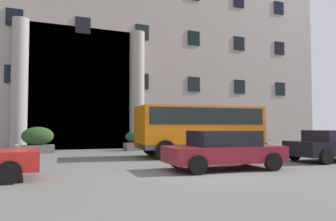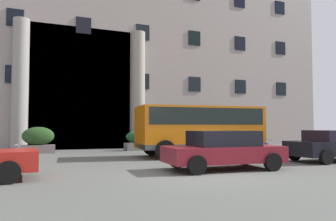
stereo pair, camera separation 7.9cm
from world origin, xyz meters
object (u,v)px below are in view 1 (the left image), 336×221
at_px(bus_stop_sign, 255,124).
at_px(motorcycle_far_end, 257,149).
at_px(orange_minibus, 199,126).
at_px(parked_hatchback_near, 224,150).
at_px(hedge_planter_far_west, 38,141).
at_px(hedge_planter_east, 137,141).
at_px(parked_estate_mid, 335,145).
at_px(hedge_planter_far_east, 216,140).

bearing_deg(bus_stop_sign, motorcycle_far_end, -126.27).
height_order(orange_minibus, parked_hatchback_near, orange_minibus).
relative_size(hedge_planter_far_west, hedge_planter_east, 1.17).
xyz_separation_m(bus_stop_sign, parked_estate_mid, (-0.37, -6.06, -0.97)).
height_order(orange_minibus, hedge_planter_far_west, orange_minibus).
height_order(parked_hatchback_near, parked_estate_mid, parked_hatchback_near).
bearing_deg(parked_estate_mid, hedge_planter_far_east, 94.58).
relative_size(bus_stop_sign, parked_hatchback_near, 0.64).
distance_m(hedge_planter_far_east, motorcycle_far_end, 7.29).
distance_m(hedge_planter_east, motorcycle_far_end, 8.27).
relative_size(hedge_planter_east, parked_estate_mid, 0.36).
bearing_deg(hedge_planter_far_west, parked_estate_mid, -38.14).
relative_size(orange_minibus, hedge_planter_far_east, 2.92).
distance_m(parked_estate_mid, motorcycle_far_end, 3.30).
distance_m(parked_hatchback_near, motorcycle_far_end, 4.29).
xyz_separation_m(hedge_planter_east, motorcycle_far_end, (3.54, -7.48, -0.14)).
distance_m(orange_minibus, motorcycle_far_end, 3.11).
bearing_deg(orange_minibus, parked_hatchback_near, -102.95).
bearing_deg(motorcycle_far_end, hedge_planter_far_west, 141.44).
relative_size(hedge_planter_far_east, motorcycle_far_end, 1.07).
xyz_separation_m(hedge_planter_far_west, parked_hatchback_near, (5.97, -9.97, -0.02)).
distance_m(orange_minibus, bus_stop_sign, 5.14).
bearing_deg(bus_stop_sign, orange_minibus, -159.64).
height_order(bus_stop_sign, parked_hatchback_near, bus_stop_sign).
bearing_deg(hedge_planter_far_west, hedge_planter_far_east, -2.04).
height_order(bus_stop_sign, hedge_planter_far_east, bus_stop_sign).
bearing_deg(bus_stop_sign, parked_hatchback_near, -134.14).
xyz_separation_m(hedge_planter_far_east, parked_estate_mid, (0.58, -9.02, 0.09)).
distance_m(bus_stop_sign, parked_hatchback_near, 9.25).
bearing_deg(bus_stop_sign, hedge_planter_far_west, 164.79).
distance_m(hedge_planter_far_west, motorcycle_far_end, 11.98).
bearing_deg(hedge_planter_far_east, motorcycle_far_end, -106.04).
relative_size(bus_stop_sign, hedge_planter_east, 1.75).
height_order(bus_stop_sign, hedge_planter_far_west, bus_stop_sign).
bearing_deg(parked_estate_mid, parked_hatchback_near, -174.00).
height_order(hedge_planter_far_west, parked_hatchback_near, hedge_planter_far_west).
relative_size(orange_minibus, parked_estate_mid, 1.48).
distance_m(bus_stop_sign, hedge_planter_east, 7.44).
relative_size(hedge_planter_far_east, parked_estate_mid, 0.51).
xyz_separation_m(orange_minibus, parked_hatchback_near, (-1.59, -4.82, -0.82)).
distance_m(hedge_planter_far_west, hedge_planter_east, 5.87).
distance_m(parked_hatchback_near, parked_estate_mid, 6.06).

